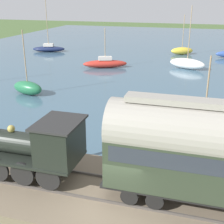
# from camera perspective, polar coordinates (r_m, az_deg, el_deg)

# --- Properties ---
(ground_plane) EXTENTS (200.00, 200.00, 0.00)m
(ground_plane) POSITION_cam_1_polar(r_m,az_deg,el_deg) (14.31, 0.16, -17.92)
(ground_plane) COLOR #476033
(harbor_water) EXTENTS (80.00, 80.00, 0.01)m
(harbor_water) POSITION_cam_1_polar(r_m,az_deg,el_deg) (55.72, 13.25, 10.83)
(harbor_water) COLOR #426075
(harbor_water) RESTS_ON ground
(rail_embankment) EXTENTS (5.96, 56.00, 0.62)m
(rail_embankment) POSITION_cam_1_polar(r_m,az_deg,el_deg) (14.83, 1.15, -15.11)
(rail_embankment) COLOR #756651
(rail_embankment) RESTS_ON ground
(steam_locomotive) EXTENTS (2.45, 5.38, 3.37)m
(steam_locomotive) POSITION_cam_1_polar(r_m,az_deg,el_deg) (15.06, -13.06, -5.81)
(steam_locomotive) COLOR black
(steam_locomotive) RESTS_ON rail_embankment
(passenger_coach) EXTENTS (2.33, 8.53, 4.59)m
(passenger_coach) POSITION_cam_1_polar(r_m,az_deg,el_deg) (12.99, 17.34, -6.75)
(passenger_coach) COLOR black
(passenger_coach) RESTS_ON rail_embankment
(sailboat_navy) EXTENTS (3.20, 5.64, 9.20)m
(sailboat_navy) POSITION_cam_1_polar(r_m,az_deg,el_deg) (54.49, -11.49, 11.33)
(sailboat_navy) COLOR #192347
(sailboat_navy) RESTS_ON harbor_water
(sailboat_brown) EXTENTS (3.66, 4.45, 5.64)m
(sailboat_brown) POSITION_cam_1_polar(r_m,az_deg,el_deg) (20.59, 16.17, -4.19)
(sailboat_brown) COLOR brown
(sailboat_brown) RESTS_ON harbor_water
(sailboat_yellow) EXTENTS (2.84, 3.85, 6.12)m
(sailboat_yellow) POSITION_cam_1_polar(r_m,az_deg,el_deg) (52.05, 12.67, 10.89)
(sailboat_yellow) COLOR gold
(sailboat_yellow) RESTS_ON harbor_water
(sailboat_green) EXTENTS (2.13, 3.54, 6.02)m
(sailboat_green) POSITION_cam_1_polar(r_m,az_deg,el_deg) (30.79, -15.16, 4.33)
(sailboat_green) COLOR #236B42
(sailboat_green) RESTS_ON harbor_water
(sailboat_red) EXTENTS (3.54, 5.89, 5.05)m
(sailboat_red) POSITION_cam_1_polar(r_m,az_deg,el_deg) (41.24, -1.27, 8.90)
(sailboat_red) COLOR #B72D23
(sailboat_red) RESTS_ON harbor_water
(sailboat_white) EXTENTS (3.07, 4.99, 7.76)m
(sailboat_white) POSITION_cam_1_polar(r_m,az_deg,el_deg) (41.68, 13.59, 8.63)
(sailboat_white) COLOR white
(sailboat_white) RESTS_ON harbor_water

